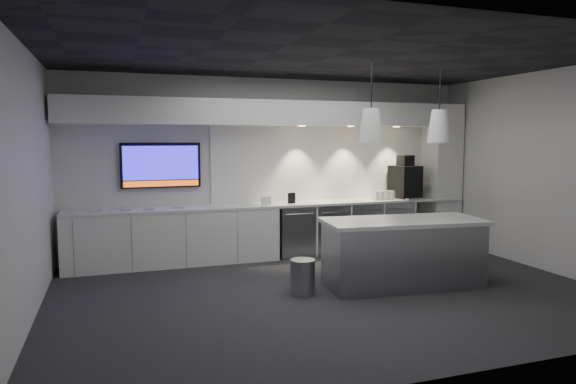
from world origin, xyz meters
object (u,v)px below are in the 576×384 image
object	(u,v)px
wall_tv	(161,165)
bin	(303,277)
coffee_machine	(405,180)
island	(403,252)

from	to	relation	value
wall_tv	bin	bearing A→B (deg)	-57.62
bin	coffee_machine	xyz separation A→B (m)	(2.80, 2.16, 1.00)
island	wall_tv	bearing A→B (deg)	145.63
wall_tv	coffee_machine	size ratio (longest dim) A/B	1.60
island	bin	xyz separation A→B (m)	(-1.41, 0.08, -0.23)
bin	coffee_machine	distance (m)	3.67
coffee_machine	wall_tv	bearing A→B (deg)	168.84
bin	wall_tv	bearing A→B (deg)	122.38
wall_tv	island	bearing A→B (deg)	-40.30
island	coffee_machine	xyz separation A→B (m)	(1.39, 2.24, 0.76)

